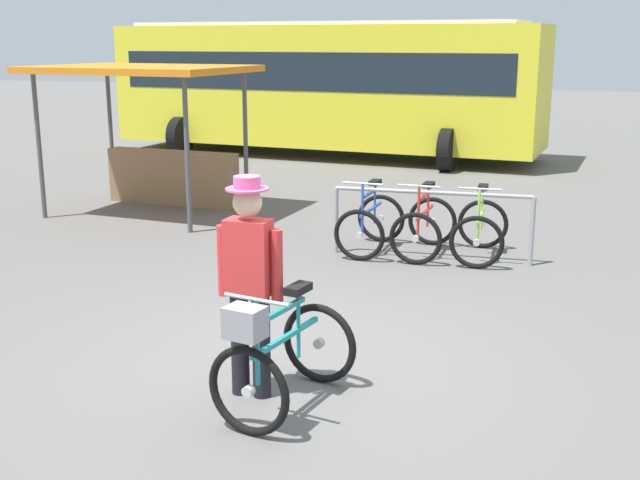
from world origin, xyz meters
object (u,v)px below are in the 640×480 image
at_px(person_with_featured_bike, 249,278).
at_px(racked_bike_lime, 480,230).
at_px(racked_bike_blue, 371,224).
at_px(featured_bicycle, 280,355).
at_px(market_stall, 156,123).
at_px(bus_distant, 326,81).
at_px(racked_bike_red, 424,227).

bearing_deg(person_with_featured_bike, racked_bike_lime, 74.90).
relative_size(racked_bike_blue, racked_bike_lime, 1.00).
bearing_deg(featured_bicycle, racked_bike_blue, 95.83).
bearing_deg(market_stall, bus_distant, 83.62).
height_order(racked_bike_lime, featured_bicycle, same).
distance_m(person_with_featured_bike, bus_distant, 13.30).
distance_m(racked_bike_lime, bus_distant, 9.55).
height_order(racked_bike_lime, person_with_featured_bike, person_with_featured_bike).
bearing_deg(racked_bike_red, person_with_featured_bike, -96.71).
height_order(racked_bike_blue, racked_bike_lime, same).
distance_m(racked_bike_red, featured_bicycle, 4.75).
height_order(racked_bike_blue, featured_bicycle, same).
distance_m(racked_bike_lime, person_with_featured_bike, 4.77).
distance_m(featured_bicycle, person_with_featured_bike, 0.63).
distance_m(racked_bike_lime, featured_bicycle, 4.87).
height_order(racked_bike_lime, bus_distant, bus_distant).
bearing_deg(person_with_featured_bike, racked_bike_red, 83.29).
height_order(racked_bike_red, racked_bike_lime, same).
xyz_separation_m(featured_bicycle, market_stall, (-4.41, 6.29, 0.95)).
bearing_deg(racked_bike_lime, racked_bike_red, -177.28).
bearing_deg(racked_bike_blue, market_stall, 158.09).
xyz_separation_m(racked_bike_red, person_with_featured_bike, (-0.53, -4.54, 0.58)).
distance_m(racked_bike_lime, market_stall, 5.63).
bearing_deg(featured_bicycle, market_stall, 125.01).
xyz_separation_m(person_with_featured_bike, bus_distant, (-3.33, 12.85, 0.79)).
height_order(person_with_featured_bike, market_stall, market_stall).
xyz_separation_m(racked_bike_blue, market_stall, (-3.92, 1.58, 1.03)).
bearing_deg(bus_distant, market_stall, -96.38).
bearing_deg(racked_bike_lime, racked_bike_blue, -177.28).
relative_size(racked_bike_blue, person_with_featured_bike, 0.65).
height_order(featured_bicycle, bus_distant, bus_distant).
bearing_deg(racked_bike_red, bus_distant, 114.96).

